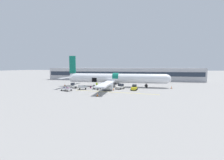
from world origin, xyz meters
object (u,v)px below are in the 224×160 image
object	(u,v)px
baggage_tug_mid	(74,86)
ground_crew_loader_b	(111,85)
baggage_tug_rear	(120,87)
ground_crew_driver	(107,86)
baggage_cart_queued	(83,88)
baggage_cart_empty	(66,89)
baggage_cart_loading	(97,87)
suitcase_on_tarmac_upright	(98,89)
suitcase_on_tarmac_spare	(91,87)
ground_crew_loader_a	(97,85)
baggage_tug_lead	(134,88)
airplane	(114,79)

from	to	relation	value
baggage_tug_mid	ground_crew_loader_b	bearing A→B (deg)	9.56
baggage_tug_rear	ground_crew_driver	distance (m)	4.32
baggage_cart_queued	baggage_cart_empty	distance (m)	4.94
baggage_cart_loading	suitcase_on_tarmac_upright	xyz separation A→B (m)	(0.83, -2.39, -0.23)
suitcase_on_tarmac_upright	suitcase_on_tarmac_spare	xyz separation A→B (m)	(-3.30, 3.24, -0.05)
ground_crew_loader_a	ground_crew_loader_b	bearing A→B (deg)	-6.02
baggage_tug_lead	ground_crew_driver	world-z (taller)	ground_crew_driver
ground_crew_loader_a	ground_crew_driver	bearing A→B (deg)	-19.14
baggage_tug_lead	airplane	bearing A→B (deg)	139.01
suitcase_on_tarmac_upright	airplane	bearing A→B (deg)	67.72
baggage_cart_loading	baggage_cart_queued	xyz separation A→B (m)	(-4.02, -1.76, -0.02)
baggage_cart_loading	baggage_cart_queued	distance (m)	4.39
ground_crew_loader_a	baggage_tug_rear	bearing A→B (deg)	-10.30
baggage_cart_empty	suitcase_on_tarmac_spare	xyz separation A→B (m)	(5.31, 5.81, -0.23)
baggage_tug_lead	ground_crew_loader_a	world-z (taller)	ground_crew_loader_a
baggage_tug_rear	suitcase_on_tarmac_spare	size ratio (longest dim) A/B	4.95
baggage_cart_queued	baggage_tug_rear	bearing A→B (deg)	15.52
baggage_cart_queued	ground_crew_loader_a	size ratio (longest dim) A/B	1.91
baggage_tug_rear	baggage_cart_loading	distance (m)	7.13
airplane	baggage_tug_rear	world-z (taller)	airplane
ground_crew_driver	suitcase_on_tarmac_spare	distance (m)	5.24
airplane	baggage_cart_loading	xyz separation A→B (m)	(-4.31, -6.10, -2.22)
baggage_cart_queued	ground_crew_driver	xyz separation A→B (m)	(6.72, 3.23, 0.38)
baggage_tug_mid	ground_crew_driver	bearing A→B (deg)	6.79
baggage_tug_lead	baggage_cart_queued	distance (m)	15.50
baggage_tug_lead	baggage_tug_mid	xyz separation A→B (m)	(-19.37, 0.24, 0.03)
baggage_cart_empty	ground_crew_loader_a	bearing A→B (deg)	48.79
ground_crew_loader_a	suitcase_on_tarmac_upright	bearing A→B (deg)	-70.37
baggage_tug_rear	baggage_cart_loading	bearing A→B (deg)	-169.44
ground_crew_loader_a	baggage_tug_lead	bearing A→B (deg)	-12.74
baggage_tug_rear	ground_crew_loader_b	distance (m)	3.12
baggage_tug_mid	ground_crew_loader_b	size ratio (longest dim) A/B	1.39
baggage_tug_rear	baggage_cart_empty	world-z (taller)	baggage_tug_rear
ground_crew_loader_b	baggage_cart_queued	bearing A→B (deg)	-153.68
ground_crew_loader_b	suitcase_on_tarmac_spare	distance (m)	6.69
airplane	ground_crew_loader_a	bearing A→B (deg)	-147.88
baggage_tug_rear	baggage_cart_empty	bearing A→B (deg)	-157.02
baggage_tug_mid	suitcase_on_tarmac_spare	bearing A→B (deg)	6.64
baggage_cart_queued	baggage_cart_empty	world-z (taller)	baggage_cart_queued
airplane	ground_crew_loader_a	world-z (taller)	airplane
baggage_tug_mid	suitcase_on_tarmac_upright	world-z (taller)	baggage_tug_mid
baggage_cart_loading	ground_crew_loader_b	world-z (taller)	ground_crew_loader_b
baggage_tug_mid	suitcase_on_tarmac_upright	size ratio (longest dim) A/B	3.33
baggage_tug_lead	suitcase_on_tarmac_spare	xyz separation A→B (m)	(-13.85, 0.89, -0.41)
suitcase_on_tarmac_spare	ground_crew_driver	bearing A→B (deg)	6.96
baggage_tug_lead	ground_crew_loader_b	distance (m)	7.69
baggage_cart_empty	baggage_tug_rear	bearing A→B (deg)	22.98
baggage_tug_rear	ground_crew_loader_b	size ratio (longest dim) A/B	1.80
baggage_tug_mid	baggage_cart_loading	world-z (taller)	baggage_tug_mid
suitcase_on_tarmac_spare	baggage_cart_queued	bearing A→B (deg)	-120.79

